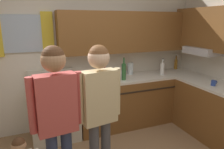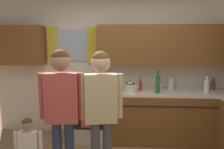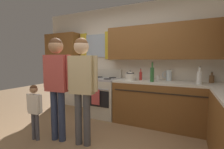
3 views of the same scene
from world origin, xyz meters
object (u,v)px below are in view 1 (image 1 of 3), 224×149
at_px(stovetop_kettle, 98,77).
at_px(water_pitcher, 130,69).
at_px(adult_in_plaid, 99,102).
at_px(bottle_wine_green, 124,71).
at_px(mug_ceramic_white, 120,73).
at_px(bottle_sauce_red, 105,74).
at_px(mug_cobalt_blue, 214,83).
at_px(bottle_milk_white, 162,69).
at_px(adult_holding_child, 57,110).
at_px(stove_oven, 55,111).
at_px(bottle_squat_brown, 163,67).
at_px(bottle_oil_amber, 176,64).

xyz_separation_m(stovetop_kettle, water_pitcher, (0.73, 0.30, 0.02)).
bearing_deg(adult_in_plaid, bottle_wine_green, 54.61).
bearing_deg(mug_ceramic_white, bottle_sauce_red, -160.34).
height_order(bottle_wine_green, water_pitcher, bottle_wine_green).
distance_m(mug_cobalt_blue, adult_in_plaid, 2.02).
bearing_deg(bottle_wine_green, mug_cobalt_blue, -35.07).
relative_size(bottle_milk_white, adult_holding_child, 0.19).
distance_m(stove_oven, stovetop_kettle, 0.89).
relative_size(bottle_squat_brown, bottle_sauce_red, 0.84).
xyz_separation_m(bottle_oil_amber, water_pitcher, (-1.10, -0.05, 0.00)).
relative_size(bottle_oil_amber, bottle_milk_white, 0.91).
relative_size(bottle_wine_green, bottle_squat_brown, 1.92).
height_order(mug_cobalt_blue, water_pitcher, water_pitcher).
relative_size(stove_oven, adult_holding_child, 0.66).
relative_size(mug_cobalt_blue, mug_ceramic_white, 0.91).
bearing_deg(stovetop_kettle, mug_cobalt_blue, -27.36).
bearing_deg(bottle_squat_brown, mug_ceramic_white, -177.39).
relative_size(bottle_sauce_red, adult_in_plaid, 0.15).
xyz_separation_m(bottle_oil_amber, mug_ceramic_white, (-1.31, -0.06, -0.06)).
bearing_deg(stove_oven, bottle_squat_brown, 5.51).
distance_m(stove_oven, adult_holding_child, 1.48).
distance_m(bottle_wine_green, adult_in_plaid, 1.42).
distance_m(bottle_wine_green, mug_ceramic_white, 0.33).
bearing_deg(bottle_sauce_red, bottle_milk_white, -7.00).
distance_m(bottle_milk_white, mug_cobalt_blue, 0.94).
xyz_separation_m(mug_cobalt_blue, stovetop_kettle, (-1.62, 0.84, 0.05)).
bearing_deg(bottle_sauce_red, water_pitcher, 13.60).
bearing_deg(stove_oven, bottle_oil_amber, 5.22).
height_order(bottle_oil_amber, stovetop_kettle, bottle_oil_amber).
height_order(mug_cobalt_blue, adult_holding_child, adult_holding_child).
distance_m(mug_cobalt_blue, stovetop_kettle, 1.83).
xyz_separation_m(bottle_oil_amber, adult_in_plaid, (-2.20, -1.53, 0.03)).
bearing_deg(bottle_oil_amber, bottle_squat_brown, -176.63).
distance_m(bottle_oil_amber, water_pitcher, 1.10).
xyz_separation_m(bottle_sauce_red, water_pitcher, (0.55, 0.13, 0.02)).
bearing_deg(adult_in_plaid, stove_oven, 104.80).
distance_m(bottle_squat_brown, mug_cobalt_blue, 1.18).
bearing_deg(bottle_sauce_red, bottle_wine_green, -33.48).
height_order(bottle_wine_green, bottle_sauce_red, bottle_wine_green).
height_order(bottle_squat_brown, stovetop_kettle, stovetop_kettle).
xyz_separation_m(bottle_milk_white, adult_in_plaid, (-1.64, -1.21, 0.02)).
bearing_deg(stovetop_kettle, bottle_sauce_red, 41.75).
xyz_separation_m(mug_cobalt_blue, adult_holding_child, (-2.44, -0.40, 0.11)).
xyz_separation_m(mug_cobalt_blue, adult_in_plaid, (-1.99, -0.34, 0.10)).
height_order(bottle_milk_white, adult_holding_child, adult_holding_child).
xyz_separation_m(bottle_oil_amber, bottle_sauce_red, (-1.66, -0.19, -0.02)).
relative_size(water_pitcher, adult_holding_child, 0.13).
relative_size(bottle_squat_brown, adult_holding_child, 0.12).
bearing_deg(stovetop_kettle, bottle_wine_green, -2.70).
bearing_deg(bottle_sauce_red, bottle_oil_amber, 6.46).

